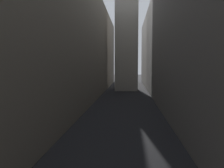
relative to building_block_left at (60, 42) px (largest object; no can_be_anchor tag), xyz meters
The scene contains 3 objects.
ground_plane 16.38m from the building_block_left, ahead, with size 264.00×264.00×0.00m, color black.
building_block_left is the anchor object (origin of this frame).
building_block_right 23.46m from the building_block_left, ahead, with size 11.95×108.00×21.44m, color slate.
Camera 1 is at (0.98, 5.69, 6.79)m, focal length 38.94 mm.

